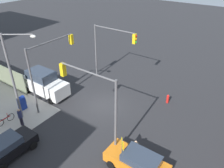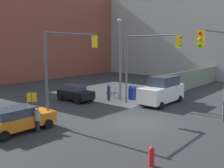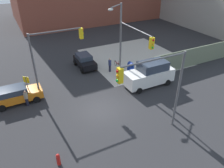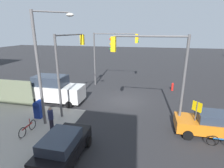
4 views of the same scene
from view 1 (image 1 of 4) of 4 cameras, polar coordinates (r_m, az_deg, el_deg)
The scene contains 14 objects.
ground_plane at distance 22.11m, azimuth -2.16°, elevation -5.67°, with size 120.00×120.00×0.00m, color #28282B.
traffic_signal_nw_corner at distance 15.28m, azimuth -4.93°, elevation -3.12°, with size 5.06×0.36×6.50m.
traffic_signal_se_corner at distance 24.41m, azimuth -0.49°, elevation 10.33°, with size 5.47×0.36×6.50m.
traffic_signal_ne_corner at distance 21.16m, azimuth -16.19°, elevation 5.83°, with size 0.36×5.58×6.50m.
street_lamp_corner at distance 19.85m, azimuth -23.96°, elevation 2.86°, with size 2.32×1.69×8.00m.
warning_sign_two_way at distance 15.61m, azimuth 2.69°, elevation -16.42°, with size 0.48×0.48×2.40m.
mailbox_blue at distance 22.98m, azimuth -22.52°, elevation -4.44°, with size 0.56×0.64×1.43m.
fire_hydrant at distance 22.98m, azimuth 14.34°, elevation -3.72°, with size 0.26×0.26×0.94m.
sedan_orange at distance 15.97m, azimuth 6.69°, elevation -19.55°, with size 4.46×2.02×1.62m.
hatchback_black at distance 18.47m, azimuth -25.35°, elevation -14.53°, with size 2.02×3.81×1.62m.
van_white_delivery at distance 24.45m, azimuth -17.24°, elevation 0.24°, with size 5.40×2.32×2.62m.
pedestrian_crossing at distance 16.79m, azimuth 6.11°, elevation -16.42°, with size 0.36×0.36×1.59m.
pedestrian_waiting at distance 20.86m, azimuth -22.81°, elevation -7.90°, with size 0.36×0.36×1.74m.
bicycle_leaning_on_fence at distance 21.98m, azimuth -26.06°, elevation -8.44°, with size 0.05×1.75×0.97m.
Camera 1 is at (-10.98, 14.10, 13.03)m, focal length 35.00 mm.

